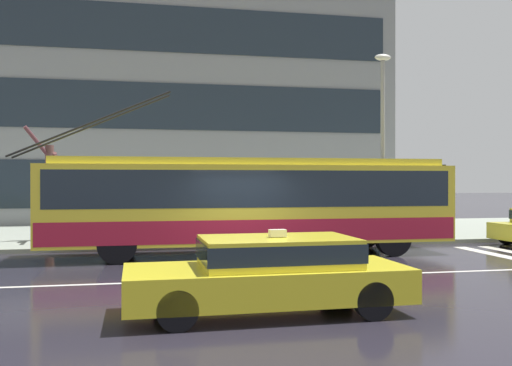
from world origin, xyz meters
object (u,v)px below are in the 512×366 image
object	(u,v)px
trolleybus	(251,202)
pedestrian_at_shelter	(270,195)
street_tree_bare	(49,186)
taxi_oncoming_near	(271,271)
pedestrian_approaching_curb	(327,195)
street_lamp	(383,129)

from	to	relation	value
trolleybus	pedestrian_at_shelter	distance (m)	4.57
pedestrian_at_shelter	street_tree_bare	world-z (taller)	street_tree_bare
taxi_oncoming_near	pedestrian_approaching_curb	world-z (taller)	pedestrian_approaching_curb
taxi_oncoming_near	street_lamp	xyz separation A→B (m)	(6.30, 9.63, 3.36)
trolleybus	pedestrian_approaching_curb	distance (m)	5.67
pedestrian_at_shelter	street_tree_bare	xyz separation A→B (m)	(-7.93, -0.23, 0.36)
street_tree_bare	trolleybus	bearing A→B (deg)	-32.51
trolleybus	taxi_oncoming_near	bearing A→B (deg)	-98.12
pedestrian_approaching_curb	street_tree_bare	xyz separation A→B (m)	(-10.14, -0.17, 0.36)
trolleybus	street_lamp	world-z (taller)	street_lamp
trolleybus	street_lamp	distance (m)	6.30
taxi_oncoming_near	street_lamp	world-z (taller)	street_lamp
pedestrian_at_shelter	street_tree_bare	distance (m)	7.94
trolleybus	taxi_oncoming_near	size ratio (longest dim) A/B	2.71
trolleybus	taxi_oncoming_near	xyz separation A→B (m)	(-1.03, -7.21, -0.88)
pedestrian_at_shelter	street_lamp	distance (m)	4.80
taxi_oncoming_near	pedestrian_approaching_curb	size ratio (longest dim) A/B	2.39
trolleybus	pedestrian_approaching_curb	bearing A→B (deg)	48.34
taxi_oncoming_near	trolleybus	bearing A→B (deg)	81.88
pedestrian_approaching_curb	street_lamp	bearing A→B (deg)	-50.46
trolleybus	street_lamp	xyz separation A→B (m)	(5.27, 2.42, 2.48)
trolleybus	pedestrian_at_shelter	xyz separation A→B (m)	(1.55, 4.29, 0.08)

